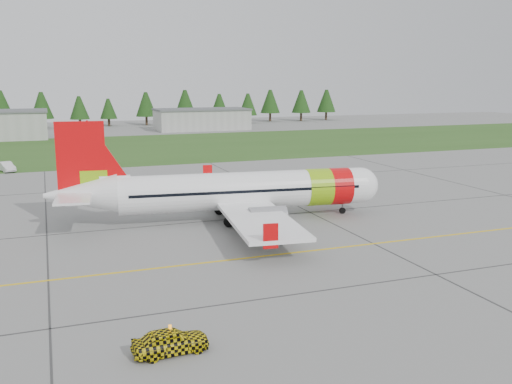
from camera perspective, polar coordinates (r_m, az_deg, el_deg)
name	(u,v)px	position (r m, az deg, el deg)	size (l,w,h in m)	color
ground	(304,293)	(36.37, 4.80, -10.06)	(320.00, 320.00, 0.00)	gray
aircraft	(237,191)	(53.99, -1.90, 0.08)	(31.66, 29.37, 9.60)	white
follow_me_car	(170,317)	(28.48, -8.62, -12.26)	(1.51, 1.28, 3.76)	yellow
service_van	(5,157)	(90.33, -23.77, 3.24)	(1.52, 1.43, 4.35)	silver
grass_strip	(126,148)	(114.33, -12.91, 4.29)	(320.00, 50.00, 0.03)	#30561E
taxi_guideline	(259,257)	(43.32, 0.29, -6.48)	(120.00, 0.25, 0.02)	gold
hangar_east	(202,120)	(154.17, -5.45, 7.20)	(24.00, 12.00, 5.20)	#A8A8A3
treeline	(98,109)	(169.46, -15.52, 8.01)	(160.00, 8.00, 10.00)	#1C3F14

